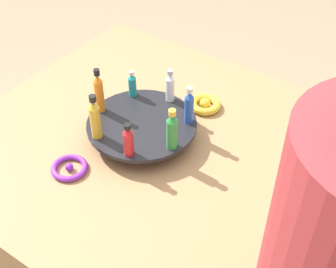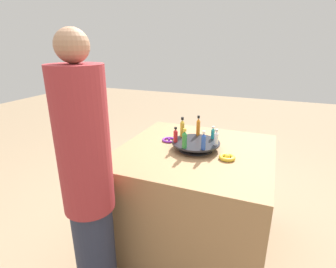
{
  "view_description": "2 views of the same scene",
  "coord_description": "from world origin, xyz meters",
  "px_view_note": "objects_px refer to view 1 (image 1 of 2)",
  "views": [
    {
      "loc": [
        0.68,
        -0.85,
        1.74
      ],
      "look_at": [
        0.16,
        -0.09,
        0.94
      ],
      "focal_mm": 50.0,
      "sensor_mm": 36.0,
      "label": 1
    },
    {
      "loc": [
        1.64,
        0.45,
        1.5
      ],
      "look_at": [
        0.22,
        -0.12,
        0.95
      ],
      "focal_mm": 28.0,
      "sensor_mm": 36.0,
      "label": 2
    }
  ],
  "objects_px": {
    "bottle_clear": "(170,86)",
    "ribbon_bow_gold": "(205,104)",
    "display_stand": "(142,128)",
    "ribbon_bow_purple": "(69,168)",
    "bottle_blue": "(189,106)",
    "bottle_teal": "(132,84)",
    "bottle_gold": "(95,118)",
    "bottle_red": "(128,141)",
    "bottle_green": "(172,130)",
    "bottle_orange": "(99,92)"
  },
  "relations": [
    {
      "from": "bottle_teal",
      "to": "bottle_green",
      "type": "bearing_deg",
      "value": -28.64
    },
    {
      "from": "ribbon_bow_purple",
      "to": "bottle_teal",
      "type": "bearing_deg",
      "value": 93.8
    },
    {
      "from": "bottle_red",
      "to": "ribbon_bow_purple",
      "type": "relative_size",
      "value": 1.01
    },
    {
      "from": "bottle_teal",
      "to": "bottle_clear",
      "type": "bearing_deg",
      "value": 22.79
    },
    {
      "from": "display_stand",
      "to": "ribbon_bow_purple",
      "type": "bearing_deg",
      "value": -109.81
    },
    {
      "from": "bottle_orange",
      "to": "ribbon_bow_purple",
      "type": "distance_m",
      "value": 0.25
    },
    {
      "from": "bottle_red",
      "to": "bottle_blue",
      "type": "bearing_deg",
      "value": 74.22
    },
    {
      "from": "bottle_orange",
      "to": "ribbon_bow_gold",
      "type": "xyz_separation_m",
      "value": [
        0.22,
        0.26,
        -0.11
      ]
    },
    {
      "from": "display_stand",
      "to": "bottle_red",
      "type": "height_order",
      "value": "bottle_red"
    },
    {
      "from": "bottle_gold",
      "to": "ribbon_bow_purple",
      "type": "relative_size",
      "value": 1.38
    },
    {
      "from": "bottle_green",
      "to": "ribbon_bow_gold",
      "type": "xyz_separation_m",
      "value": [
        -0.05,
        0.27,
        -0.1
      ]
    },
    {
      "from": "bottle_blue",
      "to": "display_stand",
      "type": "bearing_deg",
      "value": -144.36
    },
    {
      "from": "bottle_green",
      "to": "ribbon_bow_purple",
      "type": "height_order",
      "value": "bottle_green"
    },
    {
      "from": "display_stand",
      "to": "ribbon_bow_gold",
      "type": "distance_m",
      "value": 0.25
    },
    {
      "from": "ribbon_bow_purple",
      "to": "bottle_green",
      "type": "bearing_deg",
      "value": 41.55
    },
    {
      "from": "display_stand",
      "to": "bottle_orange",
      "type": "bearing_deg",
      "value": -170.07
    },
    {
      "from": "bottle_green",
      "to": "bottle_clear",
      "type": "relative_size",
      "value": 1.19
    },
    {
      "from": "display_stand",
      "to": "bottle_red",
      "type": "distance_m",
      "value": 0.16
    },
    {
      "from": "bottle_green",
      "to": "ribbon_bow_gold",
      "type": "height_order",
      "value": "bottle_green"
    },
    {
      "from": "bottle_red",
      "to": "bottle_teal",
      "type": "xyz_separation_m",
      "value": [
        -0.16,
        0.22,
        -0.01
      ]
    },
    {
      "from": "bottle_teal",
      "to": "ribbon_bow_purple",
      "type": "distance_m",
      "value": 0.34
    },
    {
      "from": "bottle_orange",
      "to": "bottle_teal",
      "type": "bearing_deg",
      "value": 74.22
    },
    {
      "from": "bottle_teal",
      "to": "bottle_orange",
      "type": "bearing_deg",
      "value": -105.78
    },
    {
      "from": "ribbon_bow_gold",
      "to": "display_stand",
      "type": "bearing_deg",
      "value": -109.81
    },
    {
      "from": "bottle_red",
      "to": "ribbon_bow_gold",
      "type": "distance_m",
      "value": 0.38
    },
    {
      "from": "bottle_green",
      "to": "ribbon_bow_purple",
      "type": "xyz_separation_m",
      "value": [
        -0.22,
        -0.2,
        -0.11
      ]
    },
    {
      "from": "bottle_clear",
      "to": "bottle_teal",
      "type": "bearing_deg",
      "value": -157.21
    },
    {
      "from": "bottle_blue",
      "to": "bottle_teal",
      "type": "relative_size",
      "value": 1.37
    },
    {
      "from": "bottle_red",
      "to": "bottle_gold",
      "type": "distance_m",
      "value": 0.12
    },
    {
      "from": "bottle_gold",
      "to": "ribbon_bow_purple",
      "type": "xyz_separation_m",
      "value": [
        -0.02,
        -0.11,
        -0.12
      ]
    },
    {
      "from": "bottle_teal",
      "to": "bottle_blue",
      "type": "bearing_deg",
      "value": -2.93
    },
    {
      "from": "bottle_blue",
      "to": "ribbon_bow_purple",
      "type": "distance_m",
      "value": 0.39
    },
    {
      "from": "bottle_clear",
      "to": "ribbon_bow_gold",
      "type": "relative_size",
      "value": 1.05
    },
    {
      "from": "bottle_green",
      "to": "display_stand",
      "type": "bearing_deg",
      "value": 164.22
    },
    {
      "from": "bottle_clear",
      "to": "bottle_gold",
      "type": "xyz_separation_m",
      "value": [
        -0.07,
        -0.27,
        0.02
      ]
    },
    {
      "from": "bottle_teal",
      "to": "bottle_gold",
      "type": "distance_m",
      "value": 0.22
    },
    {
      "from": "bottle_teal",
      "to": "ribbon_bow_purple",
      "type": "height_order",
      "value": "bottle_teal"
    },
    {
      "from": "display_stand",
      "to": "ribbon_bow_gold",
      "type": "relative_size",
      "value": 3.16
    },
    {
      "from": "bottle_orange",
      "to": "bottle_gold",
      "type": "height_order",
      "value": "bottle_orange"
    },
    {
      "from": "display_stand",
      "to": "bottle_green",
      "type": "relative_size",
      "value": 2.53
    },
    {
      "from": "bottle_gold",
      "to": "bottle_red",
      "type": "bearing_deg",
      "value": -2.93
    },
    {
      "from": "bottle_blue",
      "to": "ribbon_bow_purple",
      "type": "bearing_deg",
      "value": -122.21
    },
    {
      "from": "ribbon_bow_purple",
      "to": "bottle_orange",
      "type": "bearing_deg",
      "value": 104.76
    },
    {
      "from": "bottle_clear",
      "to": "ribbon_bow_gold",
      "type": "bearing_deg",
      "value": 50.23
    },
    {
      "from": "bottle_green",
      "to": "bottle_gold",
      "type": "relative_size",
      "value": 0.91
    },
    {
      "from": "bottle_green",
      "to": "bottle_orange",
      "type": "relative_size",
      "value": 0.89
    },
    {
      "from": "display_stand",
      "to": "ribbon_bow_purple",
      "type": "relative_size",
      "value": 3.16
    },
    {
      "from": "display_stand",
      "to": "ribbon_bow_purple",
      "type": "xyz_separation_m",
      "value": [
        -0.08,
        -0.23,
        -0.03
      ]
    },
    {
      "from": "bottle_red",
      "to": "bottle_gold",
      "type": "relative_size",
      "value": 0.73
    },
    {
      "from": "bottle_clear",
      "to": "bottle_green",
      "type": "bearing_deg",
      "value": -54.36
    }
  ]
}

